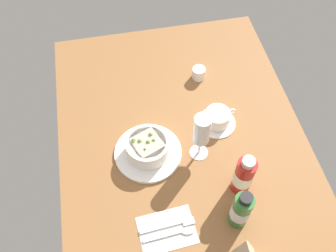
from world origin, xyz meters
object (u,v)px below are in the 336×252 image
cutlery_setting (169,230)px  sauce_bottle_red (244,176)px  creamer_jug (199,73)px  wine_glass (202,131)px  coffee_cup (217,118)px  porridge_bowl (148,148)px  sauce_bottle_green (241,210)px

cutlery_setting → sauce_bottle_red: bearing=110.5°
creamer_jug → wine_glass: 35.22cm
coffee_cup → cutlery_setting: bearing=-35.0°
porridge_bowl → creamer_jug: size_ratio=3.74×
porridge_bowl → creamer_jug: (-29.78, 24.59, -1.10)cm
porridge_bowl → cutlery_setting: 27.06cm
coffee_cup → porridge_bowl: bearing=-73.6°
cutlery_setting → sauce_bottle_green: sauce_bottle_green is taller
wine_glass → sauce_bottle_green: (24.81, 5.65, -5.21)cm
wine_glass → creamer_jug: bearing=166.4°
porridge_bowl → sauce_bottle_green: 35.82cm
sauce_bottle_green → wine_glass: bearing=-167.2°
cutlery_setting → sauce_bottle_red: size_ratio=1.00×
creamer_jug → wine_glass: wine_glass is taller
cutlery_setting → coffee_cup: coffee_cup is taller
porridge_bowl → sauce_bottle_red: sauce_bottle_red is taller
wine_glass → sauce_bottle_red: 18.29cm
coffee_cup → sauce_bottle_red: sauce_bottle_red is taller
cutlery_setting → creamer_jug: creamer_jug is taller
coffee_cup → sauce_bottle_red: (25.19, 0.52, 5.03)cm
coffee_cup → sauce_bottle_red: 25.69cm
cutlery_setting → porridge_bowl: bearing=-176.5°
coffee_cup → creamer_jug: 22.23cm
cutlery_setting → creamer_jug: bearing=157.9°
coffee_cup → sauce_bottle_green: bearing=-5.6°
coffee_cup → wine_glass: size_ratio=0.71×
coffee_cup → sauce_bottle_green: 35.78cm
porridge_bowl → sauce_bottle_green: size_ratio=1.32×
wine_glass → sauce_bottle_green: 25.98cm
cutlery_setting → sauce_bottle_green: size_ratio=1.02×
porridge_bowl → wine_glass: (2.88, 16.67, 9.43)cm
creamer_jug → sauce_bottle_green: sauce_bottle_green is taller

